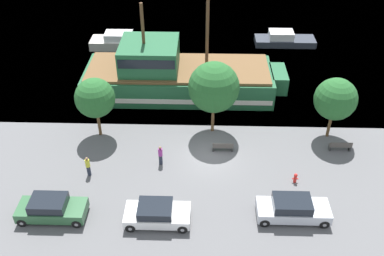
{
  "coord_description": "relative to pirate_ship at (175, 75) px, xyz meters",
  "views": [
    {
      "loc": [
        -0.69,
        -24.71,
        21.01
      ],
      "look_at": [
        -1.44,
        2.0,
        1.2
      ],
      "focal_mm": 40.0,
      "sensor_mm": 36.0,
      "label": 1
    }
  ],
  "objects": [
    {
      "name": "bench_promenade_west",
      "position": [
        13.16,
        -8.25,
        -1.3
      ],
      "size": [
        1.67,
        0.45,
        0.85
      ],
      "color": "#4C4742",
      "rests_on": "ground_plane"
    },
    {
      "name": "bench_promenade_east",
      "position": [
        4.16,
        -8.6,
        -1.3
      ],
      "size": [
        1.58,
        0.45,
        0.85
      ],
      "color": "#4C4742",
      "rests_on": "ground_plane"
    },
    {
      "name": "ground_plane",
      "position": [
        3.19,
        -9.29,
        -1.73
      ],
      "size": [
        160.0,
        160.0,
        0.0
      ],
      "primitive_type": "plane",
      "color": "#5B5B5E"
    },
    {
      "name": "tree_row_east",
      "position": [
        -5.67,
        -6.72,
        1.73
      ],
      "size": [
        3.09,
        3.09,
        5.02
      ],
      "color": "brown",
      "rests_on": "ground_plane"
    },
    {
      "name": "parked_car_curb_mid",
      "position": [
        8.37,
        -15.13,
        -0.98
      ],
      "size": [
        4.6,
        1.86,
        1.54
      ],
      "color": "#B7BCC6",
      "rests_on": "ground_plane"
    },
    {
      "name": "fire_hydrant",
      "position": [
        9.13,
        -11.87,
        -1.32
      ],
      "size": [
        0.42,
        0.25,
        0.76
      ],
      "color": "red",
      "rests_on": "ground_plane"
    },
    {
      "name": "tree_row_midwest",
      "position": [
        12.62,
        -6.41,
        1.76
      ],
      "size": [
        3.26,
        3.26,
        5.13
      ],
      "color": "brown",
      "rests_on": "ground_plane"
    },
    {
      "name": "moored_boat_dockside",
      "position": [
        11.52,
        10.45,
        -1.17
      ],
      "size": [
        6.62,
        2.33,
        1.53
      ],
      "color": "#2D333D",
      "rests_on": "water_surface"
    },
    {
      "name": "parked_car_curb_front",
      "position": [
        -0.22,
        -15.72,
        -1.04
      ],
      "size": [
        4.12,
        1.97,
        1.4
      ],
      "color": "white",
      "rests_on": "ground_plane"
    },
    {
      "name": "pedestrian_walking_near",
      "position": [
        -5.51,
        -11.52,
        -0.93
      ],
      "size": [
        0.32,
        0.32,
        1.6
      ],
      "color": "#232838",
      "rests_on": "ground_plane"
    },
    {
      "name": "pedestrian_walking_far",
      "position": [
        -0.47,
        -10.17,
        -0.92
      ],
      "size": [
        0.32,
        0.32,
        1.61
      ],
      "color": "#232838",
      "rests_on": "ground_plane"
    },
    {
      "name": "moored_boat_outer",
      "position": [
        -6.29,
        9.19,
        -1.08
      ],
      "size": [
        7.31,
        2.41,
        1.72
      ],
      "color": "#B7B2A8",
      "rests_on": "water_surface"
    },
    {
      "name": "tree_row_mideast",
      "position": [
        3.39,
        -5.95,
        2.38
      ],
      "size": [
        3.95,
        3.95,
        6.09
      ],
      "color": "brown",
      "rests_on": "ground_plane"
    },
    {
      "name": "parked_car_curb_rear",
      "position": [
        -6.96,
        -15.52,
        -0.99
      ],
      "size": [
        4.31,
        1.87,
        1.54
      ],
      "color": "#2D5B38",
      "rests_on": "ground_plane"
    },
    {
      "name": "pirate_ship",
      "position": [
        0.0,
        0.0,
        0.0
      ],
      "size": [
        18.17,
        6.06,
        9.49
      ],
      "color": "#1E5633",
      "rests_on": "water_surface"
    }
  ]
}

